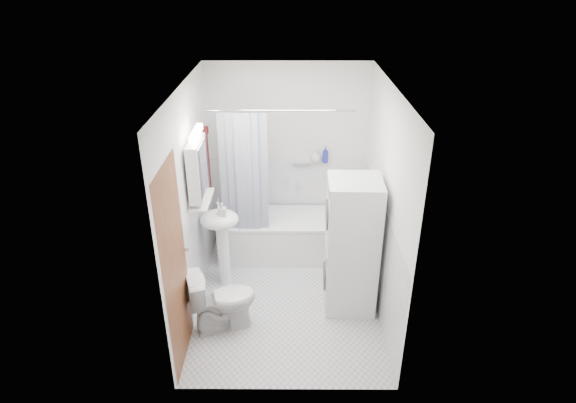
{
  "coord_description": "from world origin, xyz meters",
  "views": [
    {
      "loc": [
        0.03,
        -4.39,
        3.45
      ],
      "look_at": [
        0.01,
        0.15,
        1.16
      ],
      "focal_mm": 30.0,
      "sensor_mm": 36.0,
      "label": 1
    }
  ],
  "objects_px": {
    "sink": "(221,231)",
    "toilet": "(222,300)",
    "washer_dryer": "(351,246)",
    "bathtub": "(282,234)"
  },
  "relations": [
    {
      "from": "bathtub",
      "to": "sink",
      "type": "xyz_separation_m",
      "value": [
        -0.68,
        -0.61,
        0.4
      ]
    },
    {
      "from": "sink",
      "to": "washer_dryer",
      "type": "distance_m",
      "value": 1.49
    },
    {
      "from": "bathtub",
      "to": "washer_dryer",
      "type": "distance_m",
      "value": 1.34
    },
    {
      "from": "bathtub",
      "to": "sink",
      "type": "height_order",
      "value": "sink"
    },
    {
      "from": "bathtub",
      "to": "washer_dryer",
      "type": "xyz_separation_m",
      "value": [
        0.75,
        -1.01,
        0.46
      ]
    },
    {
      "from": "washer_dryer",
      "to": "toilet",
      "type": "distance_m",
      "value": 1.45
    },
    {
      "from": "sink",
      "to": "toilet",
      "type": "distance_m",
      "value": 0.86
    },
    {
      "from": "bathtub",
      "to": "sink",
      "type": "distance_m",
      "value": 1.0
    },
    {
      "from": "sink",
      "to": "washer_dryer",
      "type": "height_order",
      "value": "washer_dryer"
    },
    {
      "from": "sink",
      "to": "washer_dryer",
      "type": "bearing_deg",
      "value": -15.55
    }
  ]
}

